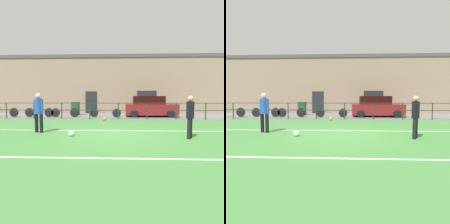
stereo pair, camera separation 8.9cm
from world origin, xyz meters
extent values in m
cube|color=#478C42|center=(0.00, 0.00, -0.02)|extent=(60.00, 44.00, 0.04)
cube|color=white|center=(0.00, 1.09, 0.00)|extent=(36.00, 0.11, 0.00)
cube|color=white|center=(0.00, -3.16, 0.00)|extent=(36.00, 0.11, 0.00)
cube|color=slate|center=(0.00, 8.50, 0.01)|extent=(48.00, 5.00, 0.02)
cylinder|color=#193823|center=(-8.00, 6.00, 0.57)|extent=(0.07, 0.07, 1.15)
cylinder|color=#193823|center=(-6.00, 6.00, 0.57)|extent=(0.07, 0.07, 1.15)
cylinder|color=#193823|center=(-4.00, 6.00, 0.57)|extent=(0.07, 0.07, 1.15)
cylinder|color=#193823|center=(-2.00, 6.00, 0.57)|extent=(0.07, 0.07, 1.15)
cylinder|color=#193823|center=(0.00, 6.00, 0.57)|extent=(0.07, 0.07, 1.15)
cylinder|color=#193823|center=(2.00, 6.00, 0.57)|extent=(0.07, 0.07, 1.15)
cylinder|color=#193823|center=(4.00, 6.00, 0.57)|extent=(0.07, 0.07, 1.15)
cylinder|color=#193823|center=(6.00, 6.00, 0.57)|extent=(0.07, 0.07, 1.15)
cube|color=#193823|center=(0.00, 6.00, 1.13)|extent=(36.00, 0.04, 0.04)
cube|color=#193823|center=(0.00, 6.00, 0.63)|extent=(36.00, 0.04, 0.04)
cube|color=gray|center=(0.00, 12.20, 2.62)|extent=(28.00, 2.40, 5.24)
cube|color=#232328|center=(-2.62, 10.98, 1.05)|extent=(1.10, 0.04, 2.10)
cube|color=#232328|center=(2.61, 10.98, 1.61)|extent=(1.80, 0.04, 1.10)
cube|color=#4C4C51|center=(0.00, 12.20, 5.39)|extent=(28.00, 2.56, 0.30)
cylinder|color=black|center=(2.79, -0.45, 0.38)|extent=(0.14, 0.14, 0.75)
cylinder|color=black|center=(2.67, -0.66, 0.38)|extent=(0.14, 0.14, 0.75)
cylinder|color=black|center=(2.73, -0.55, 1.06)|extent=(0.28, 0.28, 0.62)
sphere|color=tan|center=(2.73, -0.55, 1.48)|extent=(0.21, 0.21, 0.21)
cylinder|color=black|center=(2.81, -0.41, 1.05)|extent=(0.10, 0.10, 0.56)
cylinder|color=black|center=(2.65, -0.70, 1.05)|extent=(0.10, 0.10, 0.56)
cylinder|color=black|center=(-3.50, 0.53, 0.40)|extent=(0.15, 0.15, 0.81)
cylinder|color=black|center=(-3.26, 0.45, 0.40)|extent=(0.15, 0.15, 0.81)
cylinder|color=blue|center=(-3.38, 0.49, 1.14)|extent=(0.30, 0.30, 0.67)
sphere|color=beige|center=(-3.38, 0.49, 1.59)|extent=(0.23, 0.23, 0.23)
cylinder|color=blue|center=(-3.56, 0.54, 1.13)|extent=(0.11, 0.11, 0.60)
cylinder|color=blue|center=(-3.21, 0.44, 1.13)|extent=(0.11, 0.11, 0.60)
sphere|color=white|center=(-1.76, -0.34, 0.11)|extent=(0.22, 0.22, 0.22)
sphere|color=orange|center=(-0.90, 5.26, 0.11)|extent=(0.22, 0.22, 0.22)
cube|color=maroon|center=(2.55, 7.94, 0.59)|extent=(3.97, 1.77, 0.82)
cube|color=black|center=(2.35, 7.94, 1.32)|extent=(2.38, 1.49, 0.63)
cylinder|color=black|center=(1.20, 7.09, 0.32)|extent=(0.60, 0.18, 0.60)
cylinder|color=black|center=(3.90, 7.09, 0.32)|extent=(0.60, 0.18, 0.60)
cylinder|color=black|center=(1.20, 8.79, 0.32)|extent=(0.60, 0.18, 0.60)
cylinder|color=black|center=(3.90, 8.79, 0.32)|extent=(0.60, 0.18, 0.60)
cylinder|color=black|center=(-4.83, 7.20, 0.36)|extent=(0.68, 0.04, 0.68)
cylinder|color=black|center=(-3.35, 7.20, 0.36)|extent=(0.68, 0.04, 0.68)
cube|color=maroon|center=(-4.09, 7.20, 0.58)|extent=(1.16, 0.04, 0.04)
cube|color=maroon|center=(-4.46, 7.20, 0.47)|extent=(0.72, 0.03, 0.24)
cylinder|color=maroon|center=(-4.35, 7.20, 0.68)|extent=(0.03, 0.03, 0.20)
cylinder|color=maroon|center=(-3.35, 7.20, 0.65)|extent=(0.03, 0.03, 0.28)
cylinder|color=black|center=(-8.10, 7.20, 0.37)|extent=(0.70, 0.04, 0.70)
cube|color=#1E6633|center=(-8.86, 7.20, 0.60)|extent=(1.19, 0.04, 0.04)
cube|color=#1E6633|center=(-9.25, 7.20, 0.48)|extent=(0.74, 0.03, 0.25)
cylinder|color=#1E6633|center=(-9.13, 7.20, 0.70)|extent=(0.03, 0.03, 0.20)
cylinder|color=#1E6633|center=(-8.10, 7.20, 0.67)|extent=(0.03, 0.03, 0.28)
cylinder|color=black|center=(-6.87, 7.20, 0.37)|extent=(0.70, 0.04, 0.70)
cylinder|color=black|center=(-5.34, 7.20, 0.37)|extent=(0.70, 0.04, 0.70)
cube|color=black|center=(-6.11, 7.20, 0.59)|extent=(1.20, 0.04, 0.04)
cube|color=black|center=(-6.49, 7.20, 0.48)|extent=(0.75, 0.03, 0.25)
cylinder|color=black|center=(-6.38, 7.20, 0.69)|extent=(0.03, 0.03, 0.20)
cylinder|color=black|center=(-5.34, 7.20, 0.66)|extent=(0.03, 0.03, 0.28)
cylinder|color=black|center=(-1.86, 7.20, 0.35)|extent=(0.66, 0.04, 0.66)
cylinder|color=black|center=(-0.13, 7.20, 0.35)|extent=(0.66, 0.04, 0.66)
cube|color=#1E6633|center=(-1.00, 7.20, 0.56)|extent=(1.35, 0.04, 0.04)
cube|color=#1E6633|center=(-1.43, 7.20, 0.46)|extent=(0.85, 0.03, 0.24)
cylinder|color=#1E6633|center=(-1.30, 7.20, 0.66)|extent=(0.03, 0.03, 0.20)
cylinder|color=#1E6633|center=(-0.13, 7.20, 0.63)|extent=(0.03, 0.03, 0.28)
cube|color=#194C28|center=(-3.72, 9.14, 0.54)|extent=(0.63, 0.53, 1.03)
cube|color=#143D20|center=(-3.72, 9.14, 1.09)|extent=(0.67, 0.57, 0.08)
camera|label=1|loc=(0.17, -8.11, 1.51)|focal=32.50mm
camera|label=2|loc=(0.26, -8.10, 1.51)|focal=32.50mm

